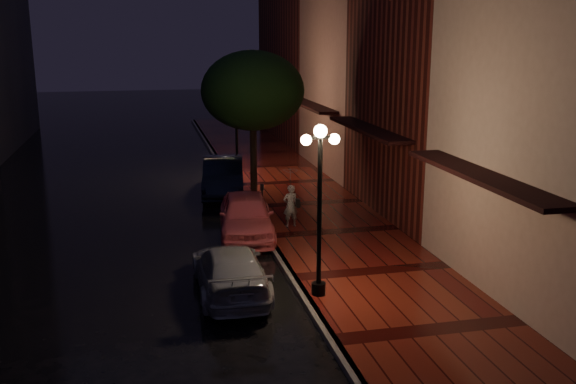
{
  "coord_description": "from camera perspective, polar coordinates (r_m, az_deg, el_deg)",
  "views": [
    {
      "loc": [
        -3.75,
        -19.58,
        6.54
      ],
      "look_at": [
        0.86,
        0.75,
        1.4
      ],
      "focal_mm": 40.0,
      "sensor_mm": 36.0,
      "label": 1
    }
  ],
  "objects": [
    {
      "name": "curb",
      "position": [
        20.96,
        -1.86,
        -4.12
      ],
      "size": [
        0.25,
        60.0,
        0.15
      ],
      "primitive_type": "cube",
      "color": "#595451",
      "rests_on": "ground"
    },
    {
      "name": "street_tree",
      "position": [
        26.04,
        -3.14,
        8.77
      ],
      "size": [
        4.16,
        4.16,
        5.8
      ],
      "color": "black",
      "rests_on": "sidewalk"
    },
    {
      "name": "storefront_extra",
      "position": [
        41.04,
        2.46,
        11.69
      ],
      "size": [
        5.0,
        12.0,
        10.0
      ],
      "primitive_type": "cube",
      "color": "#511914",
      "rests_on": "ground"
    },
    {
      "name": "navy_car",
      "position": [
        26.93,
        -5.78,
        1.41
      ],
      "size": [
        2.26,
        4.85,
        1.54
      ],
      "primitive_type": "imported",
      "rotation": [
        0.0,
        0.0,
        -0.14
      ],
      "color": "black",
      "rests_on": "ground"
    },
    {
      "name": "storefront_far",
      "position": [
        31.54,
        7.28,
        10.03
      ],
      "size": [
        5.0,
        8.0,
        9.0
      ],
      "primitive_type": "cube",
      "color": "#8C5951",
      "rests_on": "ground"
    },
    {
      "name": "parking_meter",
      "position": [
        22.31,
        -2.31,
        -0.61
      ],
      "size": [
        0.15,
        0.13,
        1.36
      ],
      "rotation": [
        0.0,
        0.0,
        -0.29
      ],
      "color": "black",
      "rests_on": "sidewalk"
    },
    {
      "name": "streetlamp_far",
      "position": [
        29.14,
        -4.61,
        6.03
      ],
      "size": [
        0.96,
        0.36,
        4.31
      ],
      "color": "black",
      "rests_on": "sidewalk"
    },
    {
      "name": "pink_car",
      "position": [
        21.17,
        -3.74,
        -2.09
      ],
      "size": [
        2.21,
        4.48,
        1.47
      ],
      "primitive_type": "imported",
      "rotation": [
        0.0,
        0.0,
        -0.11
      ],
      "color": "#E85F69",
      "rests_on": "ground"
    },
    {
      "name": "ground",
      "position": [
        20.98,
        -1.85,
        -4.32
      ],
      "size": [
        120.0,
        120.0,
        0.0
      ],
      "primitive_type": "plane",
      "color": "black",
      "rests_on": "ground"
    },
    {
      "name": "sidewalk",
      "position": [
        21.47,
        4.06,
        -3.71
      ],
      "size": [
        4.5,
        60.0,
        0.15
      ],
      "primitive_type": "cube",
      "color": "#480F0C",
      "rests_on": "ground"
    },
    {
      "name": "silver_car",
      "position": [
        16.71,
        -5.16,
        -6.93
      ],
      "size": [
        1.79,
        4.33,
        1.25
      ],
      "primitive_type": "imported",
      "rotation": [
        0.0,
        0.0,
        3.13
      ],
      "color": "#97989E",
      "rests_on": "ground"
    },
    {
      "name": "woman_with_umbrella",
      "position": [
        21.61,
        0.23,
        0.36
      ],
      "size": [
        0.85,
        0.86,
        2.04
      ],
      "rotation": [
        0.0,
        0.0,
        3.31
      ],
      "color": "silver",
      "rests_on": "sidewalk"
    },
    {
      "name": "storefront_mid",
      "position": [
        24.13,
        13.94,
        10.98
      ],
      "size": [
        5.0,
        8.0,
        11.0
      ],
      "primitive_type": "cube",
      "color": "#511914",
      "rests_on": "ground"
    },
    {
      "name": "streetlamp_near",
      "position": [
        15.65,
        2.82,
        -0.75
      ],
      "size": [
        0.96,
        0.36,
        4.31
      ],
      "color": "black",
      "rests_on": "sidewalk"
    }
  ]
}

